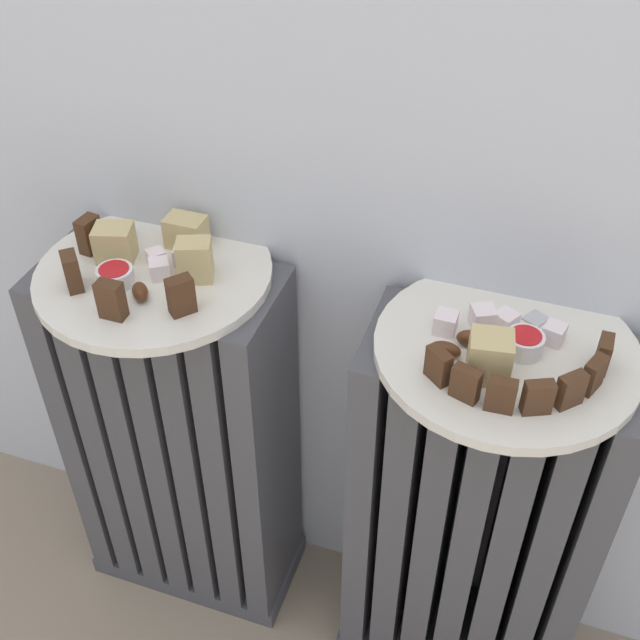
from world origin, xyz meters
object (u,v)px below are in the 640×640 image
object	(u,v)px
radiator_right	(471,523)
plate_right	(506,351)
jam_bowl_left	(115,275)
radiator_left	(183,444)
fork	(516,332)
plate_left	(154,274)
jam_bowl_right	(524,343)

from	to	relation	value
radiator_right	plate_right	distance (m)	0.29
plate_right	jam_bowl_left	world-z (taller)	jam_bowl_left
radiator_right	plate_right	xyz separation A→B (m)	(-0.00, 0.00, 0.29)
radiator_left	plate_right	size ratio (longest dim) A/B	2.09
jam_bowl_left	radiator_right	bearing A→B (deg)	4.79
radiator_right	jam_bowl_left	bearing A→B (deg)	-175.21
fork	radiator_right	bearing A→B (deg)	-102.85
radiator_right	plate_left	xyz separation A→B (m)	(-0.40, 0.00, 0.29)
radiator_left	plate_left	xyz separation A→B (m)	(0.00, 0.00, 0.29)
radiator_left	jam_bowl_right	bearing A→B (deg)	-0.53
jam_bowl_right	fork	world-z (taller)	jam_bowl_right
radiator_right	plate_left	size ratio (longest dim) A/B	2.09
radiator_left	jam_bowl_right	world-z (taller)	jam_bowl_right
plate_right	fork	bearing A→B (deg)	77.15
plate_left	plate_right	size ratio (longest dim) A/B	1.00
fork	plate_left	bearing A→B (deg)	-176.77
radiator_right	jam_bowl_left	size ratio (longest dim) A/B	13.84
radiator_right	fork	bearing A→B (deg)	77.15
radiator_right	jam_bowl_left	distance (m)	0.53
plate_left	fork	bearing A→B (deg)	3.23
jam_bowl_left	plate_left	bearing A→B (deg)	53.30
radiator_left	jam_bowl_left	size ratio (longest dim) A/B	13.84
jam_bowl_right	fork	xyz separation A→B (m)	(-0.01, 0.03, -0.01)
radiator_right	plate_right	size ratio (longest dim) A/B	2.09
radiator_right	fork	distance (m)	0.30
radiator_right	fork	xyz separation A→B (m)	(0.01, 0.02, 0.30)
plate_left	plate_right	world-z (taller)	same
radiator_right	jam_bowl_right	size ratio (longest dim) A/B	14.60
radiator_left	radiator_right	size ratio (longest dim) A/B	1.00
radiator_right	jam_bowl_right	xyz separation A→B (m)	(0.02, -0.00, 0.31)
plate_left	jam_bowl_right	xyz separation A→B (m)	(0.42, -0.00, 0.02)
jam_bowl_left	fork	world-z (taller)	jam_bowl_left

